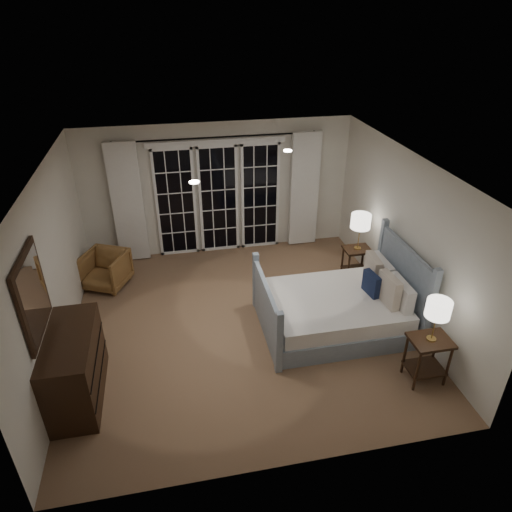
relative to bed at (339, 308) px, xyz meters
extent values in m
plane|color=#8C654B|center=(-1.42, 0.32, -0.32)|extent=(5.00, 5.00, 0.00)
plane|color=white|center=(-1.42, 0.32, 2.18)|extent=(5.00, 5.00, 0.00)
cube|color=silver|center=(-3.92, 0.32, 0.93)|extent=(0.02, 5.00, 2.50)
cube|color=silver|center=(1.08, 0.32, 0.93)|extent=(0.02, 5.00, 2.50)
cube|color=silver|center=(-1.42, 2.82, 0.93)|extent=(5.00, 0.02, 2.50)
cube|color=silver|center=(-1.42, -2.18, 0.93)|extent=(5.00, 0.02, 2.50)
cube|color=black|center=(-2.22, 2.79, 0.73)|extent=(0.66, 0.02, 2.02)
cube|color=black|center=(-1.42, 2.79, 0.73)|extent=(0.66, 0.02, 2.02)
cube|color=black|center=(-0.62, 2.79, 0.73)|extent=(0.66, 0.02, 2.02)
cube|color=white|center=(-1.42, 2.77, 1.83)|extent=(2.50, 0.04, 0.10)
cylinder|color=black|center=(-1.42, 2.72, 1.93)|extent=(3.50, 0.03, 0.03)
cube|color=white|center=(-3.07, 2.70, 0.83)|extent=(0.55, 0.10, 2.25)
cube|color=white|center=(0.23, 2.70, 0.83)|extent=(0.55, 0.10, 2.25)
cylinder|color=white|center=(-0.62, 0.92, 2.17)|extent=(0.12, 0.12, 0.01)
cylinder|color=white|center=(-2.02, -0.08, 2.17)|extent=(0.12, 0.12, 0.01)
cube|color=#8893A5|center=(-0.07, 0.00, -0.18)|extent=(1.97, 1.53, 0.29)
cube|color=silver|center=(-0.07, 0.00, 0.09)|extent=(1.91, 1.47, 0.24)
cube|color=#8893A5|center=(0.97, 0.00, 0.30)|extent=(0.06, 1.53, 1.25)
cube|color=#8893A5|center=(-1.11, 0.00, 0.11)|extent=(0.06, 1.53, 0.86)
cube|color=silver|center=(0.77, -0.32, 0.39)|extent=(0.14, 0.60, 0.36)
cube|color=silver|center=(0.77, 0.32, 0.39)|extent=(0.14, 0.60, 0.36)
cube|color=beige|center=(0.61, -0.28, 0.43)|extent=(0.16, 0.46, 0.45)
cube|color=beige|center=(0.61, 0.28, 0.43)|extent=(0.16, 0.46, 0.45)
cube|color=#16203E|center=(0.47, 0.00, 0.38)|extent=(0.15, 0.35, 0.34)
cube|color=#321E10|center=(0.71, -1.28, 0.32)|extent=(0.51, 0.40, 0.04)
cube|color=#321E10|center=(0.71, -1.28, -0.14)|extent=(0.47, 0.36, 0.03)
cylinder|color=#321E10|center=(0.50, -1.44, -0.01)|extent=(0.04, 0.04, 0.63)
cylinder|color=#321E10|center=(0.92, -1.44, -0.01)|extent=(0.04, 0.04, 0.63)
cylinder|color=#321E10|center=(0.50, -1.12, -0.01)|extent=(0.04, 0.04, 0.63)
cylinder|color=#321E10|center=(0.92, -1.12, -0.01)|extent=(0.04, 0.04, 0.63)
cube|color=#321E10|center=(0.78, 1.25, 0.25)|extent=(0.45, 0.36, 0.04)
cube|color=#321E10|center=(0.78, 1.25, -0.16)|extent=(0.42, 0.33, 0.03)
cylinder|color=#321E10|center=(0.59, 1.10, -0.04)|extent=(0.04, 0.04, 0.56)
cylinder|color=#321E10|center=(0.97, 1.10, -0.04)|extent=(0.04, 0.04, 0.56)
cylinder|color=#321E10|center=(0.59, 1.39, -0.04)|extent=(0.04, 0.04, 0.56)
cylinder|color=#321E10|center=(0.97, 1.39, -0.04)|extent=(0.04, 0.04, 0.56)
cylinder|color=tan|center=(0.71, -1.28, 0.35)|extent=(0.12, 0.12, 0.02)
cylinder|color=tan|center=(0.71, -1.28, 0.53)|extent=(0.02, 0.02, 0.34)
cylinder|color=white|center=(0.71, -1.28, 0.81)|extent=(0.30, 0.30, 0.22)
cylinder|color=tan|center=(0.78, 1.25, 0.28)|extent=(0.12, 0.12, 0.02)
cylinder|color=tan|center=(0.78, 1.25, 0.48)|extent=(0.02, 0.02, 0.38)
cylinder|color=white|center=(0.78, 1.25, 0.79)|extent=(0.34, 0.34, 0.25)
imported|color=brown|center=(-3.52, 1.85, 0.00)|extent=(0.91, 0.92, 0.64)
cube|color=#321E10|center=(-3.65, -0.69, 0.15)|extent=(0.55, 1.32, 0.93)
cube|color=black|center=(-3.37, -0.69, -0.01)|extent=(0.01, 1.30, 0.01)
cube|color=black|center=(-3.37, -0.69, 0.30)|extent=(0.01, 1.30, 0.01)
cube|color=#321E10|center=(-3.89, -0.69, 1.23)|extent=(0.04, 0.85, 1.00)
cube|color=white|center=(-3.86, -0.69, 1.23)|extent=(0.01, 0.73, 0.88)
camera|label=1|loc=(-2.31, -5.19, 4.05)|focal=32.00mm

